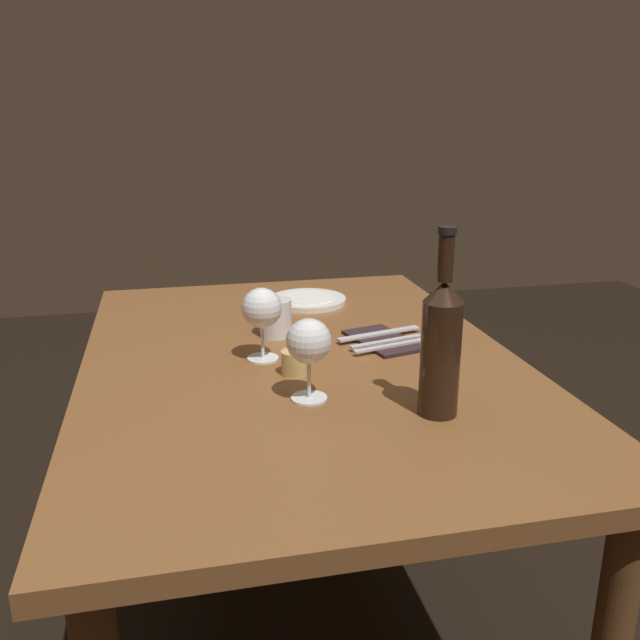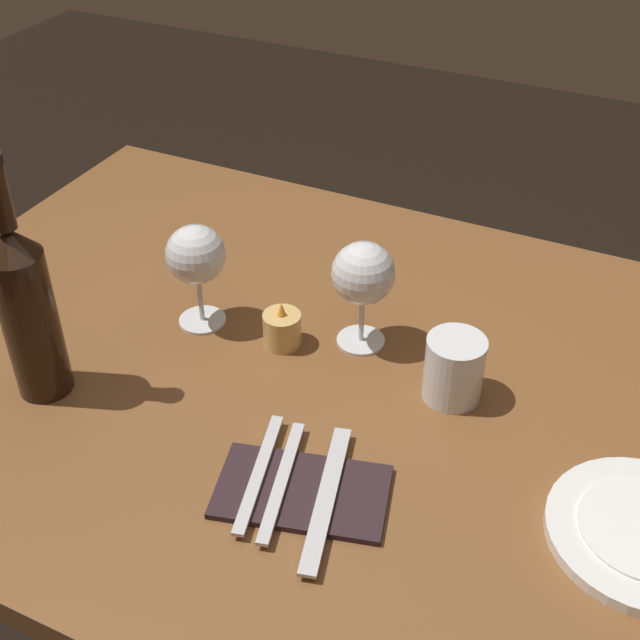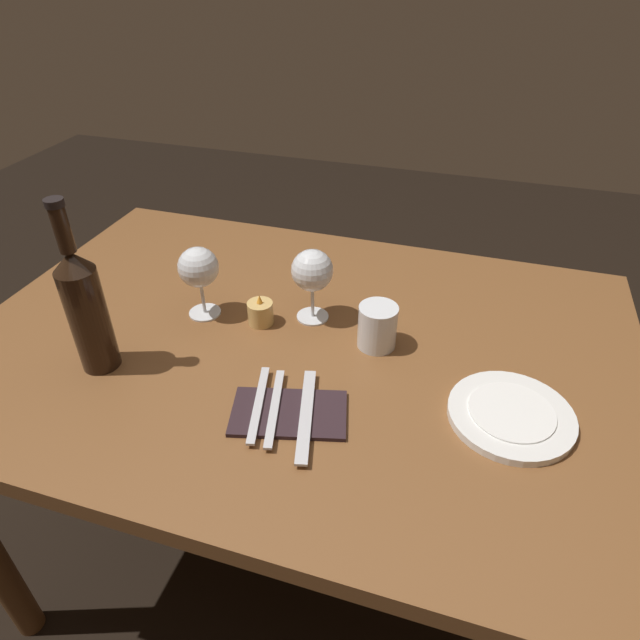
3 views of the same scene
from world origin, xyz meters
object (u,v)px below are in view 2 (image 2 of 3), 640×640
object	(u,v)px
votive_candle	(282,330)
wine_bottle	(27,307)
water_tumbler	(454,371)
folded_napkin	(302,492)
wine_glass_right	(196,257)
fork_inner	(282,480)
wine_glass_left	(363,275)
fork_outer	(262,473)
table_knife	(326,497)

from	to	relation	value
votive_candle	wine_bottle	bearing A→B (deg)	-137.88
water_tumbler	folded_napkin	world-z (taller)	water_tumbler
wine_glass_right	fork_inner	world-z (taller)	wine_glass_right
wine_glass_left	fork_inner	world-z (taller)	wine_glass_left
wine_glass_right	votive_candle	xyz separation A→B (m)	(0.12, 0.00, -0.08)
wine_glass_left	folded_napkin	bearing A→B (deg)	-80.11
wine_bottle	votive_candle	size ratio (longest dim) A/B	4.85
wine_glass_left	wine_bottle	distance (m)	0.42
wine_glass_left	water_tumbler	bearing A→B (deg)	-19.15
water_tumbler	wine_bottle	bearing A→B (deg)	-156.26
wine_bottle	fork_outer	xyz separation A→B (m)	(0.32, -0.02, -0.12)
wine_bottle	votive_candle	world-z (taller)	wine_bottle
wine_bottle	table_knife	bearing A→B (deg)	-2.91
water_tumbler	votive_candle	distance (m)	0.24
wine_glass_right	votive_candle	bearing A→B (deg)	2.05
votive_candle	water_tumbler	bearing A→B (deg)	-0.35
votive_candle	fork_outer	bearing A→B (deg)	-67.84
wine_glass_right	table_knife	size ratio (longest dim) A/B	0.73
water_tumbler	fork_inner	world-z (taller)	water_tumbler
fork_outer	table_knife	distance (m)	0.08
votive_candle	table_knife	bearing A→B (deg)	-52.91
wine_glass_right	water_tumbler	xyz separation A→B (m)	(0.37, 0.00, -0.07)
wine_glass_left	folded_napkin	distance (m)	0.30
wine_bottle	fork_outer	bearing A→B (deg)	-3.63
wine_glass_left	wine_glass_right	world-z (taller)	wine_glass_left
wine_glass_left	table_knife	xyz separation A→B (m)	(0.08, -0.28, -0.10)
wine_glass_left	wine_bottle	world-z (taller)	wine_bottle
folded_napkin	table_knife	distance (m)	0.03
fork_inner	fork_outer	xyz separation A→B (m)	(-0.03, 0.00, 0.00)
table_knife	wine_glass_left	bearing A→B (deg)	105.75
votive_candle	folded_napkin	distance (m)	0.27
wine_glass_left	wine_bottle	xyz separation A→B (m)	(-0.33, -0.26, 0.02)
wine_glass_left	water_tumbler	world-z (taller)	wine_glass_left
wine_glass_left	fork_outer	size ratio (longest dim) A/B	0.87
wine_glass_right	wine_bottle	bearing A→B (deg)	-117.45
wine_glass_right	fork_outer	distance (m)	0.33
wine_glass_left	fork_inner	xyz separation A→B (m)	(0.02, -0.28, -0.10)
votive_candle	fork_inner	xyz separation A→B (m)	(0.12, -0.23, -0.01)
wine_glass_right	wine_bottle	size ratio (longest dim) A/B	0.47
fork_outer	table_knife	size ratio (longest dim) A/B	0.85
folded_napkin	fork_outer	size ratio (longest dim) A/B	1.19
wine_bottle	folded_napkin	distance (m)	0.39
wine_bottle	table_knife	distance (m)	0.42
wine_glass_left	fork_inner	size ratio (longest dim) A/B	0.87
wine_bottle	wine_glass_right	bearing A→B (deg)	62.55
wine_bottle	fork_outer	distance (m)	0.34
water_tumbler	votive_candle	size ratio (longest dim) A/B	1.29
wine_glass_right	water_tumbler	bearing A→B (deg)	0.47
wine_bottle	fork_inner	world-z (taller)	wine_bottle
water_tumbler	folded_napkin	size ratio (longest dim) A/B	0.41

